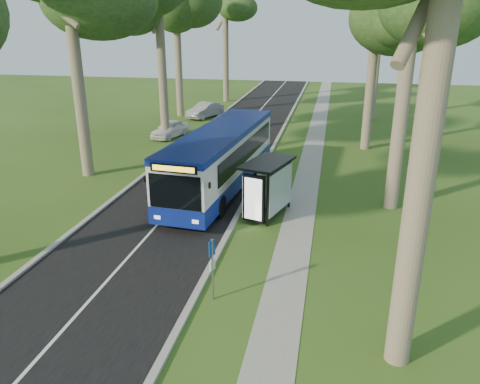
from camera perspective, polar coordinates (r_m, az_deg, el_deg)
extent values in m
plane|color=#2F4D18|center=(20.16, -2.18, -6.54)|extent=(120.00, 120.00, 0.00)
cube|color=black|center=(29.98, -4.29, 2.49)|extent=(7.00, 100.00, 0.02)
cube|color=#9E9B93|center=(29.25, 2.34, 2.19)|extent=(0.25, 100.00, 0.12)
cube|color=#9E9B93|center=(31.06, -10.54, 2.92)|extent=(0.25, 100.00, 0.12)
cube|color=white|center=(29.98, -4.29, 2.51)|extent=(0.12, 100.00, 0.00)
cube|color=gray|center=(28.98, 8.21, 1.72)|extent=(1.50, 100.00, 0.02)
cube|color=silver|center=(26.30, -2.29, 4.34)|extent=(3.76, 13.09, 3.07)
cube|color=navy|center=(26.62, -2.26, 2.06)|extent=(3.79, 13.12, 0.86)
cube|color=navy|center=(25.97, -2.33, 7.23)|extent=(3.79, 13.12, 0.34)
cube|color=black|center=(20.32, -6.54, -0.15)|extent=(2.42, 0.25, 1.56)
cube|color=yellow|center=(19.95, -6.69, 2.71)|extent=(1.93, 0.18, 0.24)
cube|color=black|center=(20.95, -6.32, -3.96)|extent=(2.58, 0.34, 0.32)
cylinder|color=black|center=(23.43, -7.43, -1.30)|extent=(0.39, 1.14, 1.12)
cylinder|color=black|center=(22.79, -1.57, -1.75)|extent=(0.39, 1.14, 1.12)
cylinder|color=black|center=(30.47, -2.85, 3.89)|extent=(0.39, 1.14, 1.12)
cylinder|color=black|center=(29.99, 1.70, 3.64)|extent=(0.39, 1.14, 1.12)
cylinder|color=gray|center=(16.00, -3.38, -9.48)|extent=(0.07, 0.07, 2.28)
cube|color=navy|center=(15.61, -3.44, -6.86)|extent=(0.16, 0.31, 0.56)
cylinder|color=yellow|center=(15.56, -3.58, -6.40)|extent=(0.09, 0.19, 0.20)
cube|color=white|center=(15.91, -3.40, -8.91)|extent=(0.15, 0.27, 0.36)
cube|color=black|center=(21.59, 4.50, -0.96)|extent=(0.13, 0.13, 2.60)
cube|color=black|center=(24.09, 5.28, 1.27)|extent=(0.13, 0.13, 2.60)
cube|color=black|center=(22.49, 3.38, 3.60)|extent=(2.55, 3.53, 0.13)
cube|color=silver|center=(22.79, 5.13, 0.45)|extent=(0.79, 2.56, 2.08)
cube|color=black|center=(21.55, 2.76, -0.95)|extent=(1.10, 0.47, 2.29)
cube|color=white|center=(21.47, 2.72, -1.03)|extent=(0.85, 0.27, 2.03)
cube|color=black|center=(23.45, 4.13, -1.39)|extent=(0.91, 1.91, 0.06)
cylinder|color=black|center=(24.62, 3.94, -0.34)|extent=(0.51, 0.51, 0.93)
cylinder|color=black|center=(24.46, 3.96, 0.72)|extent=(0.56, 0.56, 0.05)
imported|color=white|center=(39.45, -8.55, 7.62)|extent=(2.49, 4.31, 1.38)
imported|color=#9FA2A7|center=(47.46, -4.30, 9.92)|extent=(3.11, 4.75, 1.48)
cylinder|color=#7A6B56|center=(29.64, -19.20, 13.07)|extent=(0.70, 0.70, 11.95)
cylinder|color=#7A6B56|center=(38.07, -9.49, 14.68)|extent=(0.68, 0.68, 11.29)
cylinder|color=#7A6B56|center=(48.12, -7.56, 16.15)|extent=(0.70, 0.70, 11.82)
cylinder|color=#7A6B56|center=(57.07, -1.75, 16.64)|extent=(0.68, 0.68, 11.34)
cylinder|color=#7A6B56|center=(12.20, 21.37, 2.72)|extent=(0.68, 0.68, 11.32)
cylinder|color=#7A6B56|center=(23.96, 19.31, 11.33)|extent=(0.69, 0.69, 11.69)
cylinder|color=#7A6B56|center=(35.80, 15.71, 13.48)|extent=(0.67, 0.67, 10.76)
cylinder|color=#7A6B56|center=(47.79, 16.30, 15.16)|extent=(0.68, 0.68, 11.20)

